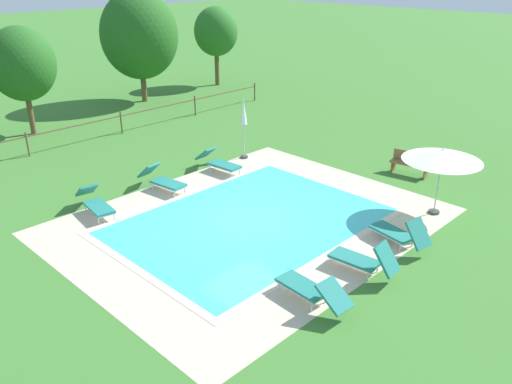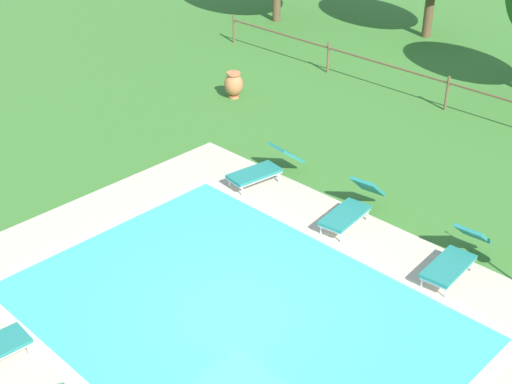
{
  "view_description": "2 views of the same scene",
  "coord_description": "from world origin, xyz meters",
  "px_view_note": "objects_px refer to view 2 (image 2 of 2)",
  "views": [
    {
      "loc": [
        -10.32,
        -10.37,
        7.43
      ],
      "look_at": [
        0.78,
        0.5,
        0.6
      ],
      "focal_mm": 36.62,
      "sensor_mm": 36.0,
      "label": 1
    },
    {
      "loc": [
        7.43,
        -7.06,
        8.5
      ],
      "look_at": [
        -1.62,
        2.21,
        1.01
      ],
      "focal_mm": 50.15,
      "sensor_mm": 36.0,
      "label": 2
    }
  ],
  "objects_px": {
    "sun_lounger_north_near_steps": "(456,257)",
    "sun_lounger_south_near_corner": "(352,207)",
    "sun_lounger_north_far": "(264,168)",
    "terracotta_urn_near_fence": "(234,84)"
  },
  "relations": [
    {
      "from": "terracotta_urn_near_fence",
      "to": "sun_lounger_south_near_corner",
      "type": "bearing_deg",
      "value": -24.36
    },
    {
      "from": "sun_lounger_north_far",
      "to": "terracotta_urn_near_fence",
      "type": "xyz_separation_m",
      "value": [
        -4.32,
        3.17,
        0.07
      ]
    },
    {
      "from": "sun_lounger_north_far",
      "to": "sun_lounger_south_near_corner",
      "type": "distance_m",
      "value": 2.66
    },
    {
      "from": "sun_lounger_north_near_steps",
      "to": "sun_lounger_north_far",
      "type": "distance_m",
      "value": 5.28
    },
    {
      "from": "sun_lounger_north_far",
      "to": "terracotta_urn_near_fence",
      "type": "distance_m",
      "value": 5.36
    },
    {
      "from": "sun_lounger_north_near_steps",
      "to": "sun_lounger_south_near_corner",
      "type": "height_order",
      "value": "sun_lounger_south_near_corner"
    },
    {
      "from": "sun_lounger_north_far",
      "to": "terracotta_urn_near_fence",
      "type": "height_order",
      "value": "sun_lounger_north_far"
    },
    {
      "from": "sun_lounger_north_near_steps",
      "to": "terracotta_urn_near_fence",
      "type": "bearing_deg",
      "value": 161.38
    },
    {
      "from": "sun_lounger_north_far",
      "to": "sun_lounger_south_near_corner",
      "type": "relative_size",
      "value": 1.02
    },
    {
      "from": "sun_lounger_north_near_steps",
      "to": "sun_lounger_south_near_corner",
      "type": "bearing_deg",
      "value": 178.34
    }
  ]
}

